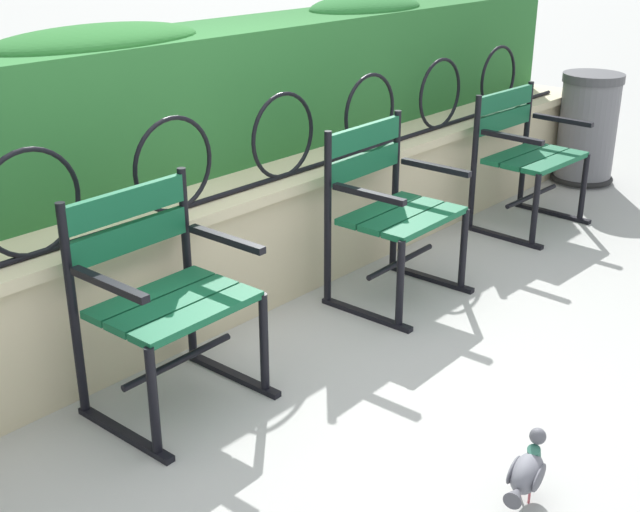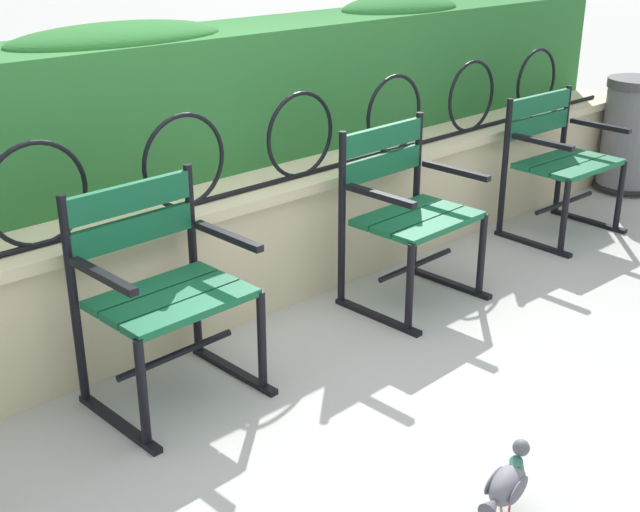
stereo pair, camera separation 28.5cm
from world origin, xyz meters
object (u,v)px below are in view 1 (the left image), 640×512
(pigeon_near_chairs, at_px, (527,472))
(trash_bin, at_px, (587,131))
(park_chair_centre_left, at_px, (161,293))
(park_chair_centre_right, at_px, (390,207))
(park_chair_rightmost, at_px, (524,153))

(pigeon_near_chairs, distance_m, trash_bin, 3.77)
(park_chair_centre_left, distance_m, park_chair_centre_right, 1.38)
(park_chair_rightmost, distance_m, trash_bin, 1.10)
(park_chair_centre_right, relative_size, pigeon_near_chairs, 3.02)
(park_chair_centre_right, relative_size, park_chair_rightmost, 1.06)
(trash_bin, bearing_deg, park_chair_centre_right, -177.48)
(pigeon_near_chairs, relative_size, trash_bin, 0.37)
(park_chair_rightmost, relative_size, trash_bin, 1.06)
(trash_bin, bearing_deg, park_chair_rightmost, -175.06)
(park_chair_centre_left, relative_size, park_chair_rightmost, 1.04)
(pigeon_near_chairs, bearing_deg, park_chair_centre_left, 105.19)
(park_chair_rightmost, height_order, pigeon_near_chairs, park_chair_rightmost)
(park_chair_rightmost, xyz_separation_m, pigeon_near_chairs, (-2.38, -1.34, -0.35))
(park_chair_centre_left, bearing_deg, trash_bin, 0.84)
(park_chair_rightmost, xyz_separation_m, trash_bin, (1.10, 0.09, -0.09))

